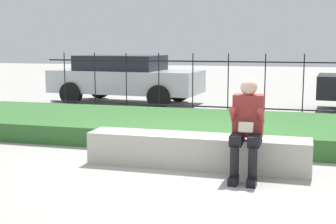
# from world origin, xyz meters

# --- Properties ---
(ground_plane) EXTENTS (60.00, 60.00, 0.00)m
(ground_plane) POSITION_xyz_m (0.00, 0.00, 0.00)
(ground_plane) COLOR #9E9B93
(stone_bench) EXTENTS (3.05, 0.52, 0.45)m
(stone_bench) POSITION_xyz_m (0.18, 0.00, 0.20)
(stone_bench) COLOR #B7B2A3
(stone_bench) RESTS_ON ground_plane
(person_seated_reader) EXTENTS (0.42, 0.73, 1.24)m
(person_seated_reader) POSITION_xyz_m (0.89, -0.29, 0.68)
(person_seated_reader) COLOR black
(person_seated_reader) RESTS_ON ground_plane
(grass_berm) EXTENTS (10.74, 2.80, 0.32)m
(grass_berm) POSITION_xyz_m (0.00, 2.10, 0.16)
(grass_berm) COLOR #33662D
(grass_berm) RESTS_ON ground_plane
(iron_fence) EXTENTS (8.74, 0.03, 1.48)m
(iron_fence) POSITION_xyz_m (-0.00, 4.04, 0.78)
(iron_fence) COLOR black
(iron_fence) RESTS_ON ground_plane
(car_parked_left) EXTENTS (4.33, 2.11, 1.36)m
(car_parked_left) POSITION_xyz_m (-3.30, 6.37, 0.74)
(car_parked_left) COLOR #B7B7BC
(car_parked_left) RESTS_ON ground_plane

